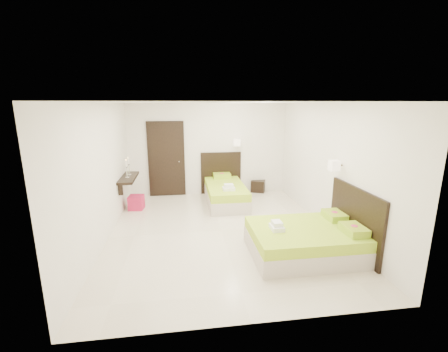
{
  "coord_description": "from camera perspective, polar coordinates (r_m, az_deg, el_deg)",
  "views": [
    {
      "loc": [
        -0.76,
        -5.75,
        2.57
      ],
      "look_at": [
        0.1,
        0.3,
        1.1
      ],
      "focal_mm": 24.0,
      "sensor_mm": 36.0,
      "label": 1
    }
  ],
  "objects": [
    {
      "name": "floor",
      "position": [
        6.35,
        -0.52,
        -10.37
      ],
      "size": [
        5.5,
        5.5,
        0.0
      ],
      "primitive_type": "plane",
      "color": "beige",
      "rests_on": "ground"
    },
    {
      "name": "bed_single",
      "position": [
        8.02,
        0.24,
        -2.98
      ],
      "size": [
        1.17,
        1.95,
        1.61
      ],
      "color": "beige",
      "rests_on": "ground"
    },
    {
      "name": "bed_double",
      "position": [
        5.55,
        15.86,
        -11.39
      ],
      "size": [
        1.87,
        1.59,
        1.54
      ],
      "color": "beige",
      "rests_on": "ground"
    },
    {
      "name": "nightstand",
      "position": [
        9.06,
        6.51,
        -1.88
      ],
      "size": [
        0.5,
        0.47,
        0.35
      ],
      "primitive_type": "cube",
      "rotation": [
        0.0,
        0.0,
        -0.39
      ],
      "color": "black",
      "rests_on": "ground"
    },
    {
      "name": "ottoman",
      "position": [
        7.84,
        -16.36,
        -4.85
      ],
      "size": [
        0.39,
        0.39,
        0.35
      ],
      "primitive_type": "cube",
      "rotation": [
        0.0,
        0.0,
        -0.12
      ],
      "color": "#AC173E",
      "rests_on": "ground"
    },
    {
      "name": "door",
      "position": [
        8.6,
        -10.9,
        3.1
      ],
      "size": [
        1.02,
        0.15,
        2.14
      ],
      "color": "black",
      "rests_on": "ground"
    },
    {
      "name": "console_shelf",
      "position": [
        7.67,
        -17.8,
        -0.35
      ],
      "size": [
        0.35,
        1.2,
        0.78
      ],
      "color": "black",
      "rests_on": "ground"
    }
  ]
}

